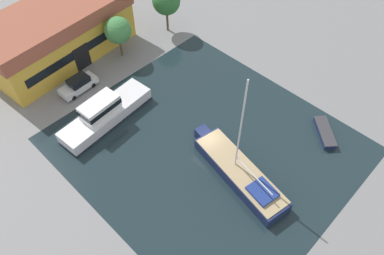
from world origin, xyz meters
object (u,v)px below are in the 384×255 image
Objects in this scene: quay_tree_near_building at (118,30)px; sailboat_moored at (239,172)px; parked_car at (78,84)px; motor_cruiser at (105,113)px; warehouse_building at (57,33)px; quay_tree_by_water at (166,1)px; small_dinghy at (325,132)px.

quay_tree_near_building is 0.44× the size of sailboat_moored.
parked_car is 0.41× the size of motor_cruiser.
quay_tree_near_building is 1.18× the size of parked_car.
warehouse_building is 14.00m from motor_cruiser.
warehouse_building is 7.99m from parked_car.
parked_car is 21.85m from sailboat_moored.
small_dinghy is at bearing -92.88° from quay_tree_by_water.
warehouse_building is 1.70× the size of motor_cruiser.
quay_tree_near_building reaches higher than small_dinghy.
parked_car is at bearing -113.41° from warehouse_building.
small_dinghy is at bearing -145.31° from motor_cruiser.
quay_tree_near_building is at bearing -81.83° from parked_car.
motor_cruiser is at bearing -108.36° from warehouse_building.
sailboat_moored is at bearing -172.64° from parked_car.
motor_cruiser is (-4.64, 15.27, 0.45)m from sailboat_moored.
sailboat_moored is (-11.89, -22.78, -3.77)m from quay_tree_by_water.
quay_tree_by_water is at bearing -1.47° from quay_tree_near_building.
small_dinghy is at bearing -74.36° from warehouse_building.
quay_tree_near_building is at bearing 178.53° from quay_tree_by_water.
small_dinghy is at bearing -75.58° from quay_tree_near_building.
sailboat_moored reaches higher than small_dinghy.
quay_tree_near_building is 23.52m from sailboat_moored.
warehouse_building is 14.63m from quay_tree_by_water.
warehouse_building reaches higher than small_dinghy.
warehouse_building is 28.87m from sailboat_moored.
quay_tree_near_building reaches higher than motor_cruiser.
warehouse_building reaches higher than quay_tree_near_building.
warehouse_building is at bearing 103.38° from sailboat_moored.
warehouse_building is 4.78× the size of small_dinghy.
quay_tree_by_water is at bearing -88.12° from parked_car.
warehouse_building is 34.27m from small_dinghy.
quay_tree_by_water reaches higher than small_dinghy.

